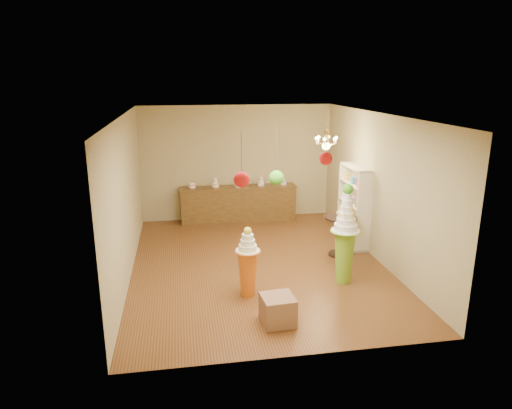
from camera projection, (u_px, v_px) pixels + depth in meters
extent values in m
plane|color=brown|center=(257.00, 264.00, 9.33)|extent=(6.50, 6.50, 0.00)
plane|color=silver|center=(258.00, 115.00, 8.52)|extent=(6.50, 6.50, 0.00)
cube|color=tan|center=(237.00, 163.00, 12.01)|extent=(5.00, 0.04, 3.00)
cube|color=tan|center=(300.00, 254.00, 5.84)|extent=(5.00, 0.04, 3.00)
cube|color=tan|center=(126.00, 198.00, 8.53)|extent=(0.04, 6.50, 3.00)
cube|color=tan|center=(378.00, 188.00, 9.33)|extent=(0.04, 6.50, 3.00)
cone|color=#73AB25|center=(344.00, 257.00, 8.38)|extent=(0.43, 0.43, 0.99)
cylinder|color=white|center=(345.00, 231.00, 8.25)|extent=(0.58, 0.58, 0.03)
cylinder|color=white|center=(346.00, 227.00, 8.23)|extent=(0.47, 0.47, 0.11)
cylinder|color=white|center=(346.00, 221.00, 8.20)|extent=(0.39, 0.39, 0.11)
cylinder|color=white|center=(346.00, 215.00, 8.17)|extent=(0.32, 0.32, 0.11)
cylinder|color=white|center=(347.00, 209.00, 8.14)|extent=(0.26, 0.26, 0.11)
cylinder|color=white|center=(347.00, 203.00, 8.10)|extent=(0.21, 0.21, 0.11)
cylinder|color=white|center=(347.00, 196.00, 8.07)|extent=(0.17, 0.17, 0.11)
sphere|color=#45A022|center=(348.00, 189.00, 8.04)|extent=(0.19, 0.19, 0.19)
cone|color=orange|center=(248.00, 273.00, 7.88)|extent=(0.37, 0.37, 0.82)
cylinder|color=white|center=(248.00, 251.00, 7.77)|extent=(0.44, 0.44, 0.03)
cylinder|color=white|center=(248.00, 247.00, 7.75)|extent=(0.33, 0.33, 0.09)
cylinder|color=white|center=(248.00, 242.00, 7.73)|extent=(0.26, 0.26, 0.09)
cylinder|color=white|center=(248.00, 237.00, 7.70)|extent=(0.21, 0.21, 0.09)
sphere|color=yellow|center=(248.00, 231.00, 7.67)|extent=(0.14, 0.14, 0.14)
cube|color=#8B634B|center=(278.00, 310.00, 7.03)|extent=(0.53, 0.53, 0.45)
cube|color=brown|center=(238.00, 204.00, 12.03)|extent=(3.00, 0.50, 0.90)
cube|color=brown|center=(238.00, 187.00, 11.91)|extent=(3.04, 0.54, 0.03)
cylinder|color=white|center=(192.00, 185.00, 11.69)|extent=(0.18, 0.18, 0.16)
cylinder|color=white|center=(215.00, 183.00, 11.78)|extent=(0.18, 0.18, 0.24)
cylinder|color=white|center=(238.00, 184.00, 11.88)|extent=(0.18, 0.18, 0.16)
cylinder|color=white|center=(261.00, 181.00, 11.97)|extent=(0.18, 0.18, 0.24)
cylinder|color=white|center=(283.00, 182.00, 12.07)|extent=(0.18, 0.18, 0.16)
cube|color=white|center=(360.00, 205.00, 10.25)|extent=(0.04, 1.20, 1.80)
cube|color=white|center=(352.00, 223.00, 10.33)|extent=(0.30, 1.14, 0.03)
cube|color=white|center=(353.00, 204.00, 10.21)|extent=(0.30, 1.14, 0.03)
cube|color=white|center=(355.00, 184.00, 10.08)|extent=(0.30, 1.14, 0.03)
cylinder|color=black|center=(339.00, 254.00, 9.78)|extent=(0.51, 0.51, 0.04)
cylinder|color=black|center=(340.00, 236.00, 9.68)|extent=(0.10, 0.10, 0.84)
cylinder|color=black|center=(341.00, 218.00, 9.56)|extent=(0.77, 0.77, 0.04)
imported|color=white|center=(341.00, 212.00, 9.53)|extent=(0.24, 0.24, 0.20)
cylinder|color=#433730|center=(241.00, 156.00, 6.05)|extent=(0.01, 0.01, 0.65)
sphere|color=red|center=(242.00, 180.00, 6.14)|extent=(0.22, 0.22, 0.22)
cylinder|color=#433730|center=(277.00, 150.00, 7.41)|extent=(0.01, 0.01, 0.92)
sphere|color=#45A022|center=(277.00, 178.00, 7.54)|extent=(0.25, 0.25, 0.25)
cylinder|color=#433730|center=(326.00, 145.00, 6.05)|extent=(0.01, 0.01, 0.37)
sphere|color=red|center=(326.00, 158.00, 6.10)|extent=(0.18, 0.18, 0.18)
cylinder|color=#C28E44|center=(327.00, 122.00, 9.70)|extent=(0.02, 0.02, 0.50)
cylinder|color=#C28E44|center=(327.00, 137.00, 9.78)|extent=(0.10, 0.10, 0.30)
sphere|color=#F1DF84|center=(326.00, 146.00, 9.84)|extent=(0.18, 0.18, 0.18)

